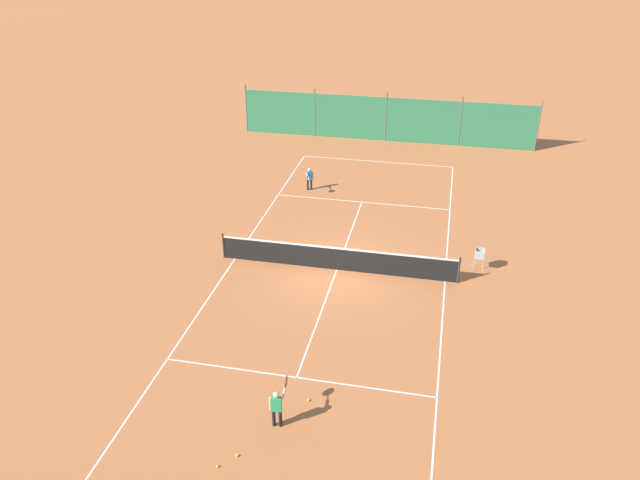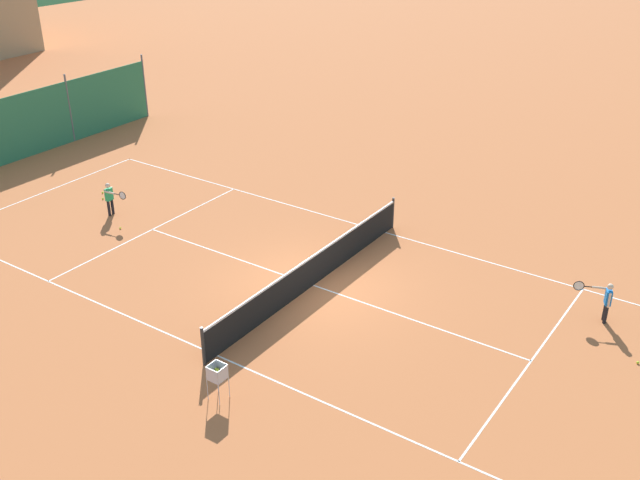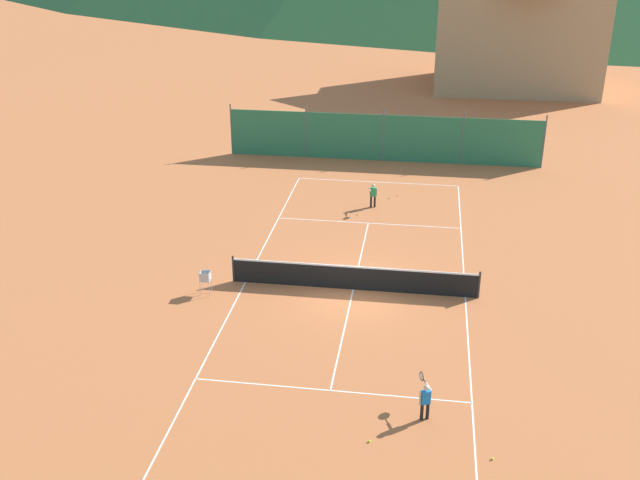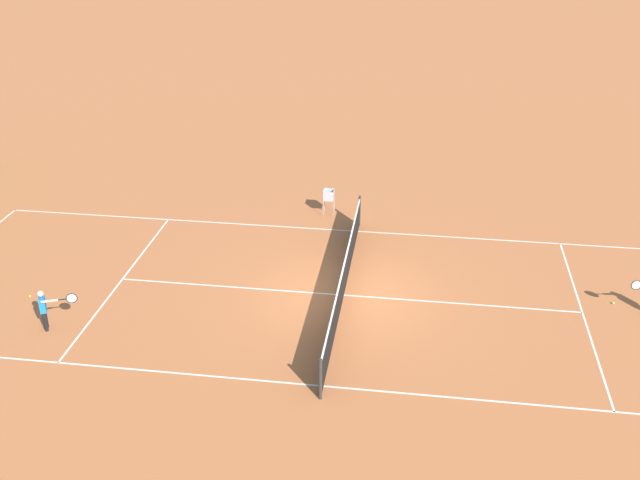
{
  "view_description": "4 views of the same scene",
  "coord_description": "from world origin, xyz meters",
  "px_view_note": "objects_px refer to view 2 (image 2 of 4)",
  "views": [
    {
      "loc": [
        -3.68,
        20.3,
        12.22
      ],
      "look_at": [
        0.82,
        -0.76,
        0.8
      ],
      "focal_mm": 35.0,
      "sensor_mm": 36.0,
      "label": 1
    },
    {
      "loc": [
        -15.04,
        -10.5,
        10.73
      ],
      "look_at": [
        1.38,
        0.7,
        0.66
      ],
      "focal_mm": 42.0,
      "sensor_mm": 36.0,
      "label": 2
    },
    {
      "loc": [
        2.35,
        -24.48,
        13.04
      ],
      "look_at": [
        -1.55,
        2.06,
        0.99
      ],
      "focal_mm": 42.0,
      "sensor_mm": 36.0,
      "label": 3
    },
    {
      "loc": [
        17.75,
        1.88,
        10.6
      ],
      "look_at": [
        -1.9,
        -0.93,
        0.7
      ],
      "focal_mm": 42.0,
      "sensor_mm": 36.0,
      "label": 4
    }
  ],
  "objects_px": {
    "tennis_ball_alley_right": "(638,362)",
    "ball_hopper": "(218,374)",
    "player_far_service": "(110,197)",
    "tennis_ball_mid_court": "(103,199)",
    "tennis_net": "(313,270)",
    "tennis_ball_by_net_left": "(120,228)",
    "player_near_service": "(606,299)",
    "tennis_ball_near_corner": "(103,193)"
  },
  "relations": [
    {
      "from": "player_far_service",
      "to": "ball_hopper",
      "type": "bearing_deg",
      "value": -119.4
    },
    {
      "from": "tennis_ball_near_corner",
      "to": "ball_hopper",
      "type": "relative_size",
      "value": 0.07
    },
    {
      "from": "tennis_ball_by_net_left",
      "to": "tennis_ball_mid_court",
      "type": "distance_m",
      "value": 2.68
    },
    {
      "from": "tennis_net",
      "to": "ball_hopper",
      "type": "xyz_separation_m",
      "value": [
        -5.29,
        -1.12,
        0.16
      ]
    },
    {
      "from": "ball_hopper",
      "to": "tennis_ball_near_corner",
      "type": "bearing_deg",
      "value": 60.21
    },
    {
      "from": "tennis_net",
      "to": "tennis_ball_by_net_left",
      "type": "distance_m",
      "value": 7.33
    },
    {
      "from": "player_far_service",
      "to": "tennis_ball_mid_court",
      "type": "distance_m",
      "value": 1.62
    },
    {
      "from": "tennis_ball_by_net_left",
      "to": "tennis_ball_near_corner",
      "type": "bearing_deg",
      "value": 58.86
    },
    {
      "from": "player_near_service",
      "to": "tennis_ball_near_corner",
      "type": "height_order",
      "value": "player_near_service"
    },
    {
      "from": "tennis_net",
      "to": "ball_hopper",
      "type": "height_order",
      "value": "tennis_net"
    },
    {
      "from": "player_near_service",
      "to": "player_far_service",
      "type": "height_order",
      "value": "player_far_service"
    },
    {
      "from": "ball_hopper",
      "to": "player_near_service",
      "type": "bearing_deg",
      "value": -37.51
    },
    {
      "from": "player_near_service",
      "to": "tennis_ball_mid_court",
      "type": "relative_size",
      "value": 17.06
    },
    {
      "from": "tennis_ball_alley_right",
      "to": "ball_hopper",
      "type": "distance_m",
      "value": 9.97
    },
    {
      "from": "tennis_ball_alley_right",
      "to": "tennis_ball_by_net_left",
      "type": "bearing_deg",
      "value": 96.83
    },
    {
      "from": "player_near_service",
      "to": "ball_hopper",
      "type": "xyz_separation_m",
      "value": [
        -8.04,
        6.17,
        -0.0
      ]
    },
    {
      "from": "player_far_service",
      "to": "tennis_ball_by_net_left",
      "type": "bearing_deg",
      "value": -119.89
    },
    {
      "from": "player_near_service",
      "to": "tennis_ball_alley_right",
      "type": "distance_m",
      "value": 1.99
    },
    {
      "from": "tennis_ball_by_net_left",
      "to": "tennis_ball_alley_right",
      "type": "bearing_deg",
      "value": -83.17
    },
    {
      "from": "tennis_ball_near_corner",
      "to": "ball_hopper",
      "type": "xyz_separation_m",
      "value": [
        -6.4,
        -11.18,
        0.62
      ]
    },
    {
      "from": "tennis_ball_mid_court",
      "to": "player_near_service",
      "type": "bearing_deg",
      "value": -83.27
    },
    {
      "from": "tennis_ball_near_corner",
      "to": "tennis_ball_mid_court",
      "type": "distance_m",
      "value": 0.56
    },
    {
      "from": "tennis_net",
      "to": "tennis_ball_near_corner",
      "type": "relative_size",
      "value": 139.09
    },
    {
      "from": "tennis_ball_alley_right",
      "to": "tennis_net",
      "type": "bearing_deg",
      "value": 98.87
    },
    {
      "from": "tennis_ball_near_corner",
      "to": "tennis_ball_by_net_left",
      "type": "distance_m",
      "value": 3.24
    },
    {
      "from": "tennis_net",
      "to": "ball_hopper",
      "type": "distance_m",
      "value": 5.41
    },
    {
      "from": "tennis_ball_near_corner",
      "to": "tennis_ball_by_net_left",
      "type": "height_order",
      "value": "same"
    },
    {
      "from": "tennis_ball_by_net_left",
      "to": "tennis_ball_mid_court",
      "type": "bearing_deg",
      "value": 60.73
    },
    {
      "from": "ball_hopper",
      "to": "tennis_ball_by_net_left",
      "type": "bearing_deg",
      "value": 60.66
    },
    {
      "from": "tennis_ball_mid_court",
      "to": "ball_hopper",
      "type": "bearing_deg",
      "value": -119.33
    },
    {
      "from": "tennis_net",
      "to": "tennis_ball_mid_court",
      "type": "height_order",
      "value": "tennis_net"
    },
    {
      "from": "tennis_ball_mid_court",
      "to": "tennis_ball_alley_right",
      "type": "distance_m",
      "value": 18.19
    },
    {
      "from": "tennis_net",
      "to": "player_near_service",
      "type": "relative_size",
      "value": 8.15
    },
    {
      "from": "player_near_service",
      "to": "player_far_service",
      "type": "distance_m",
      "value": 15.86
    },
    {
      "from": "tennis_ball_near_corner",
      "to": "player_far_service",
      "type": "bearing_deg",
      "value": -121.87
    },
    {
      "from": "player_far_service",
      "to": "tennis_ball_mid_court",
      "type": "bearing_deg",
      "value": 61.23
    },
    {
      "from": "player_near_service",
      "to": "tennis_net",
      "type": "bearing_deg",
      "value": 110.64
    },
    {
      "from": "player_far_service",
      "to": "tennis_ball_near_corner",
      "type": "distance_m",
      "value": 2.14
    },
    {
      "from": "tennis_ball_alley_right",
      "to": "ball_hopper",
      "type": "xyz_separation_m",
      "value": [
        -6.63,
        7.43,
        0.62
      ]
    },
    {
      "from": "tennis_ball_near_corner",
      "to": "tennis_ball_by_net_left",
      "type": "bearing_deg",
      "value": -121.14
    },
    {
      "from": "player_near_service",
      "to": "tennis_ball_near_corner",
      "type": "bearing_deg",
      "value": 95.39
    },
    {
      "from": "tennis_ball_near_corner",
      "to": "tennis_net",
      "type": "bearing_deg",
      "value": -96.29
    }
  ]
}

